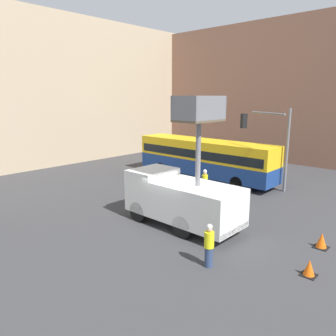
{
  "coord_description": "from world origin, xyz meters",
  "views": [
    {
      "loc": [
        -11.68,
        -10.4,
        6.45
      ],
      "look_at": [
        0.27,
        0.65,
        2.87
      ],
      "focal_mm": 35.0,
      "sensor_mm": 36.0,
      "label": 1
    }
  ],
  "objects_px": {
    "traffic_cone_mid_road": "(309,268)",
    "utility_truck": "(181,196)",
    "traffic_light_pole": "(272,136)",
    "road_worker_directing": "(205,184)",
    "road_worker_near_truck": "(209,246)",
    "traffic_cone_near_truck": "(322,241)",
    "city_bus": "(204,156)"
  },
  "relations": [
    {
      "from": "traffic_light_pole",
      "to": "road_worker_directing",
      "type": "bearing_deg",
      "value": 147.83
    },
    {
      "from": "city_bus",
      "to": "road_worker_directing",
      "type": "height_order",
      "value": "city_bus"
    },
    {
      "from": "utility_truck",
      "to": "traffic_cone_mid_road",
      "type": "xyz_separation_m",
      "value": [
        -0.43,
        -6.54,
        -1.27
      ]
    },
    {
      "from": "road_worker_near_truck",
      "to": "road_worker_directing",
      "type": "bearing_deg",
      "value": -81.44
    },
    {
      "from": "road_worker_directing",
      "to": "traffic_cone_mid_road",
      "type": "xyz_separation_m",
      "value": [
        -4.88,
        -8.37,
        -0.68
      ]
    },
    {
      "from": "traffic_cone_mid_road",
      "to": "utility_truck",
      "type": "bearing_deg",
      "value": 86.23
    },
    {
      "from": "city_bus",
      "to": "traffic_cone_near_truck",
      "type": "bearing_deg",
      "value": 149.54
    },
    {
      "from": "traffic_cone_near_truck",
      "to": "traffic_cone_mid_road",
      "type": "distance_m",
      "value": 2.71
    },
    {
      "from": "traffic_cone_near_truck",
      "to": "city_bus",
      "type": "bearing_deg",
      "value": 60.05
    },
    {
      "from": "traffic_light_pole",
      "to": "traffic_cone_mid_road",
      "type": "bearing_deg",
      "value": -146.08
    },
    {
      "from": "traffic_light_pole",
      "to": "traffic_cone_mid_road",
      "type": "height_order",
      "value": "traffic_light_pole"
    },
    {
      "from": "road_worker_directing",
      "to": "traffic_cone_near_truck",
      "type": "distance_m",
      "value": 8.26
    },
    {
      "from": "road_worker_directing",
      "to": "traffic_cone_near_truck",
      "type": "xyz_separation_m",
      "value": [
        -2.21,
        -7.93,
        -0.65
      ]
    },
    {
      "from": "city_bus",
      "to": "road_worker_near_truck",
      "type": "xyz_separation_m",
      "value": [
        -11.02,
        -8.42,
        -0.94
      ]
    },
    {
      "from": "road_worker_directing",
      "to": "traffic_light_pole",
      "type": "bearing_deg",
      "value": -68.03
    },
    {
      "from": "road_worker_directing",
      "to": "traffic_cone_near_truck",
      "type": "height_order",
      "value": "road_worker_directing"
    },
    {
      "from": "traffic_cone_near_truck",
      "to": "road_worker_directing",
      "type": "bearing_deg",
      "value": 74.44
    },
    {
      "from": "utility_truck",
      "to": "city_bus",
      "type": "bearing_deg",
      "value": 29.98
    },
    {
      "from": "road_worker_near_truck",
      "to": "road_worker_directing",
      "type": "distance_m",
      "value": 8.65
    },
    {
      "from": "traffic_light_pole",
      "to": "traffic_cone_mid_road",
      "type": "xyz_separation_m",
      "value": [
        -8.79,
        -5.91,
        -3.59
      ]
    },
    {
      "from": "road_worker_near_truck",
      "to": "traffic_cone_near_truck",
      "type": "xyz_separation_m",
      "value": [
        4.64,
        -2.65,
        -0.55
      ]
    },
    {
      "from": "road_worker_directing",
      "to": "traffic_cone_mid_road",
      "type": "distance_m",
      "value": 9.72
    },
    {
      "from": "utility_truck",
      "to": "traffic_cone_near_truck",
      "type": "bearing_deg",
      "value": -69.76
    },
    {
      "from": "traffic_light_pole",
      "to": "road_worker_near_truck",
      "type": "height_order",
      "value": "traffic_light_pole"
    },
    {
      "from": "traffic_light_pole",
      "to": "traffic_cone_near_truck",
      "type": "height_order",
      "value": "traffic_light_pole"
    },
    {
      "from": "utility_truck",
      "to": "road_worker_near_truck",
      "type": "height_order",
      "value": "utility_truck"
    },
    {
      "from": "road_worker_near_truck",
      "to": "traffic_cone_near_truck",
      "type": "height_order",
      "value": "road_worker_near_truck"
    },
    {
      "from": "utility_truck",
      "to": "traffic_cone_mid_road",
      "type": "relative_size",
      "value": 10.54
    },
    {
      "from": "utility_truck",
      "to": "traffic_light_pole",
      "type": "distance_m",
      "value": 8.7
    },
    {
      "from": "road_worker_near_truck",
      "to": "road_worker_directing",
      "type": "xyz_separation_m",
      "value": [
        6.85,
        5.28,
        0.1
      ]
    },
    {
      "from": "utility_truck",
      "to": "traffic_cone_near_truck",
      "type": "distance_m",
      "value": 6.61
    },
    {
      "from": "road_worker_directing",
      "to": "traffic_cone_mid_road",
      "type": "height_order",
      "value": "road_worker_directing"
    }
  ]
}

